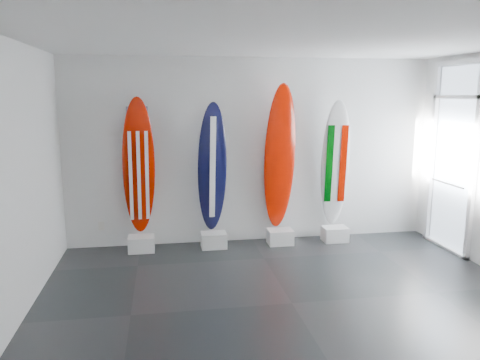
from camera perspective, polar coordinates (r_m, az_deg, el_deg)
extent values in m
plane|color=black|center=(5.70, 6.37, -14.74)|extent=(6.00, 6.00, 0.00)
plane|color=white|center=(5.20, 7.06, 16.79)|extent=(6.00, 6.00, 0.00)
plane|color=white|center=(7.65, 1.53, 3.53)|extent=(6.00, 0.00, 6.00)
plane|color=white|center=(2.99, 20.11, -8.08)|extent=(6.00, 0.00, 6.00)
plane|color=white|center=(5.28, -26.42, -0.69)|extent=(0.00, 5.00, 5.00)
cube|color=white|center=(7.51, -11.94, -7.63)|extent=(0.40, 0.30, 0.24)
ellipsoid|color=#9E0E00|center=(7.33, -12.26, 1.53)|extent=(0.53, 0.46, 2.16)
cube|color=white|center=(7.54, -3.22, -7.34)|extent=(0.40, 0.30, 0.24)
ellipsoid|color=black|center=(7.37, -3.40, 1.47)|extent=(0.50, 0.35, 2.07)
cube|color=white|center=(7.72, 4.91, -6.92)|extent=(0.40, 0.30, 0.24)
ellipsoid|color=#9E0E00|center=(7.54, 4.88, 2.75)|extent=(0.57, 0.38, 2.36)
cube|color=white|center=(8.00, 11.50, -6.48)|extent=(0.40, 0.30, 0.24)
ellipsoid|color=white|center=(7.84, 11.55, 1.93)|extent=(0.50, 0.32, 2.10)
cube|color=silver|center=(7.79, -16.57, -5.42)|extent=(0.09, 0.02, 0.13)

